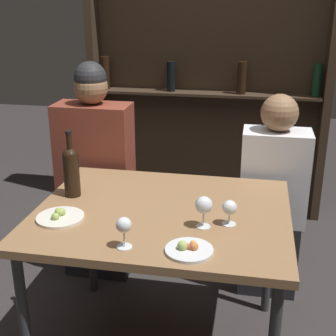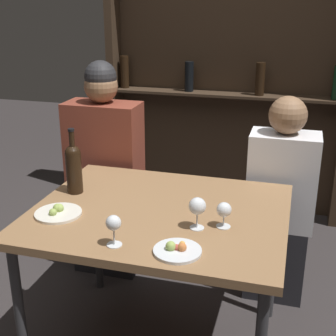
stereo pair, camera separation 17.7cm
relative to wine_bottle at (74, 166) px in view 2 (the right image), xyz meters
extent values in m
cube|color=olive|center=(0.45, -0.08, -0.15)|extent=(1.12, 0.92, 0.04)
cylinder|color=#2D2D30|center=(-0.05, -0.48, -0.53)|extent=(0.04, 0.04, 0.72)
cylinder|color=#2D2D30|center=(-0.05, 0.32, -0.53)|extent=(0.04, 0.04, 0.72)
cylinder|color=#2D2D30|center=(0.95, 0.32, -0.53)|extent=(0.04, 0.04, 0.72)
cube|color=#38281C|center=(0.45, 1.71, 0.25)|extent=(1.77, 0.02, 2.27)
cube|color=#38281C|center=(-0.44, 1.61, 0.25)|extent=(0.06, 0.18, 2.27)
cube|color=#38281C|center=(0.45, 1.61, 0.06)|extent=(1.69, 0.18, 0.02)
cylinder|color=black|center=(-0.35, 1.62, 0.20)|extent=(0.07, 0.07, 0.25)
cylinder|color=black|center=(0.18, 1.61, 0.18)|extent=(0.07, 0.07, 0.23)
cylinder|color=black|center=(0.72, 1.60, 0.19)|extent=(0.07, 0.07, 0.24)
cylinder|color=black|center=(0.00, 0.00, -0.03)|extent=(0.08, 0.08, 0.20)
sphere|color=black|center=(0.00, 0.00, 0.06)|extent=(0.08, 0.08, 0.08)
cylinder|color=black|center=(0.00, 0.00, 0.12)|extent=(0.03, 0.03, 0.11)
cylinder|color=black|center=(0.00, 0.00, 0.18)|extent=(0.03, 0.03, 0.01)
cylinder|color=silver|center=(0.38, -0.43, -0.13)|extent=(0.06, 0.06, 0.00)
cylinder|color=silver|center=(0.38, -0.43, -0.09)|extent=(0.01, 0.01, 0.08)
sphere|color=silver|center=(0.38, -0.43, -0.04)|extent=(0.06, 0.06, 0.06)
cylinder|color=silver|center=(0.65, -0.21, -0.13)|extent=(0.06, 0.06, 0.00)
cylinder|color=silver|center=(0.65, -0.21, -0.09)|extent=(0.01, 0.01, 0.08)
sphere|color=silver|center=(0.65, -0.21, -0.03)|extent=(0.07, 0.07, 0.07)
cylinder|color=silver|center=(0.75, -0.17, -0.13)|extent=(0.06, 0.06, 0.00)
cylinder|color=silver|center=(0.75, -0.17, -0.10)|extent=(0.01, 0.01, 0.06)
sphere|color=silver|center=(0.75, -0.17, -0.05)|extent=(0.06, 0.06, 0.06)
cylinder|color=silver|center=(0.04, -0.25, -0.13)|extent=(0.20, 0.20, 0.01)
sphere|color=#99B256|center=(0.03, -0.23, -0.11)|extent=(0.04, 0.04, 0.04)
sphere|color=gold|center=(0.03, -0.27, -0.11)|extent=(0.03, 0.03, 0.03)
sphere|color=#99B256|center=(0.03, -0.28, -0.11)|extent=(0.03, 0.03, 0.03)
sphere|color=#99B256|center=(0.04, -0.23, -0.11)|extent=(0.04, 0.04, 0.04)
cylinder|color=silver|center=(0.62, -0.42, -0.13)|extent=(0.18, 0.18, 0.01)
sphere|color=#99B256|center=(0.60, -0.42, -0.11)|extent=(0.04, 0.04, 0.04)
sphere|color=gold|center=(0.63, -0.38, -0.11)|extent=(0.02, 0.02, 0.02)
sphere|color=#B74C3D|center=(0.62, -0.41, -0.11)|extent=(0.02, 0.02, 0.02)
sphere|color=#99B256|center=(0.63, -0.41, -0.11)|extent=(0.03, 0.03, 0.03)
sphere|color=#C67038|center=(0.64, -0.41, -0.11)|extent=(0.03, 0.03, 0.03)
cube|color=#26262B|center=(-0.08, 0.54, -0.66)|extent=(0.39, 0.22, 0.45)
cube|color=brown|center=(-0.08, 0.54, -0.13)|extent=(0.44, 0.22, 0.63)
sphere|color=#8C6647|center=(-0.08, 0.54, 0.28)|extent=(0.19, 0.19, 0.19)
sphere|color=#262628|center=(-0.08, 0.54, 0.34)|extent=(0.18, 0.18, 0.18)
cube|color=#26262B|center=(0.96, 0.54, -0.66)|extent=(0.33, 0.22, 0.45)
cube|color=white|center=(0.96, 0.54, -0.18)|extent=(0.36, 0.22, 0.53)
sphere|color=#8C6647|center=(0.96, 0.54, 0.19)|extent=(0.20, 0.20, 0.20)
camera|label=1|loc=(0.83, -1.93, 0.76)|focal=50.00mm
camera|label=2|loc=(1.00, -1.89, 0.76)|focal=50.00mm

